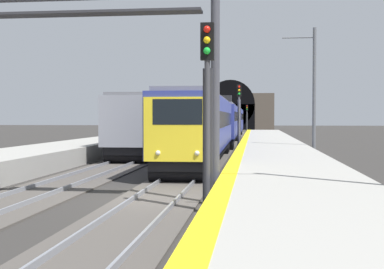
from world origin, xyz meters
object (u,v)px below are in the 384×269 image
object	(u,v)px
railway_signal_near	(207,99)
railway_signal_far	(247,116)
railway_signal_mid	(239,110)
catenary_mast_far	(314,93)
train_main_approaching	(223,122)
overhead_signal_gantry	(85,41)
train_adjacent_platform	(174,121)

from	to	relation	value
railway_signal_near	railway_signal_far	xyz separation A→B (m)	(75.41, -0.00, -0.29)
railway_signal_mid	catenary_mast_far	distance (m)	12.95
train_main_approaching	overhead_signal_gantry	distance (m)	36.06
train_main_approaching	railway_signal_mid	bearing A→B (deg)	14.06
railway_signal_mid	overhead_signal_gantry	world-z (taller)	overhead_signal_gantry
railway_signal_near	railway_signal_mid	xyz separation A→B (m)	(30.39, -0.00, 0.08)
railway_signal_near	overhead_signal_gantry	world-z (taller)	overhead_signal_gantry
train_adjacent_platform	railway_signal_mid	world-z (taller)	railway_signal_mid
train_adjacent_platform	railway_signal_near	distance (m)	35.04
train_adjacent_platform	railway_signal_far	bearing A→B (deg)	-9.92
overhead_signal_gantry	train_adjacent_platform	bearing A→B (deg)	3.89
railway_signal_far	train_adjacent_platform	bearing A→B (deg)	-8.74
train_adjacent_platform	railway_signal_far	size ratio (longest dim) A/B	8.30
overhead_signal_gantry	catenary_mast_far	xyz separation A→B (m)	(17.03, -9.03, -0.93)
train_main_approaching	catenary_mast_far	world-z (taller)	catenary_mast_far
train_main_approaching	catenary_mast_far	bearing A→B (deg)	19.22
railway_signal_far	catenary_mast_far	distance (m)	57.17
train_main_approaching	railway_signal_mid	size ratio (longest dim) A/B	11.39
train_main_approaching	railway_signal_far	distance (m)	38.14
overhead_signal_gantry	railway_signal_mid	bearing A→B (deg)	-7.97
train_adjacent_platform	railway_signal_mid	xyz separation A→B (m)	(-4.07, -6.30, 0.94)
train_main_approaching	catenary_mast_far	size ratio (longest dim) A/B	7.63
railway_signal_far	overhead_signal_gantry	world-z (taller)	overhead_signal_gantry
railway_signal_far	catenary_mast_far	xyz separation A→B (m)	(-56.94, -4.98, 1.29)
train_main_approaching	train_adjacent_platform	distance (m)	5.32
railway_signal_mid	railway_signal_far	bearing A→B (deg)	-180.00
catenary_mast_far	railway_signal_mid	bearing A→B (deg)	22.68
train_main_approaching	catenary_mast_far	xyz separation A→B (m)	(-18.85, -6.79, 1.97)
overhead_signal_gantry	railway_signal_far	bearing A→B (deg)	-3.14
train_main_approaching	railway_signal_near	distance (m)	37.37
train_main_approaching	railway_signal_near	world-z (taller)	railway_signal_near
railway_signal_mid	railway_signal_far	world-z (taller)	railway_signal_mid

